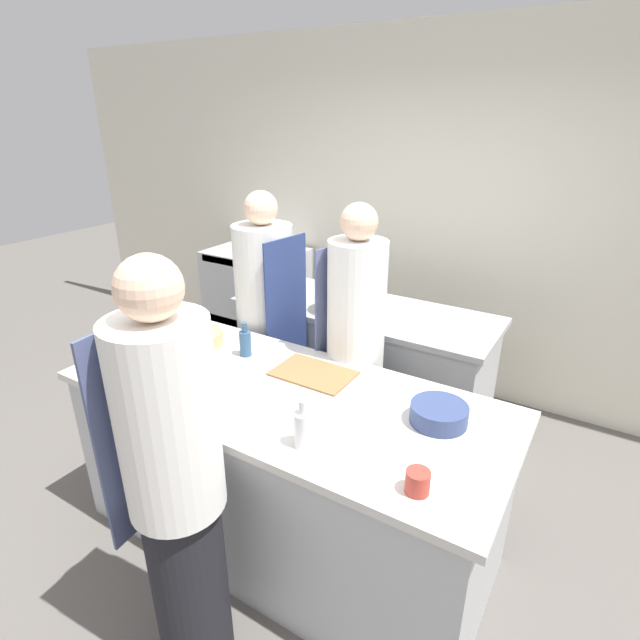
# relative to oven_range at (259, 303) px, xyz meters

# --- Properties ---
(ground_plane) EXTENTS (16.00, 16.00, 0.00)m
(ground_plane) POSITION_rel_oven_range_xyz_m (1.54, -1.74, -0.52)
(ground_plane) COLOR #605B56
(wall_back) EXTENTS (8.00, 0.06, 2.80)m
(wall_back) POSITION_rel_oven_range_xyz_m (1.54, 0.39, 0.88)
(wall_back) COLOR silver
(wall_back) RESTS_ON ground_plane
(prep_counter) EXTENTS (2.22, 0.94, 0.94)m
(prep_counter) POSITION_rel_oven_range_xyz_m (1.54, -1.74, -0.05)
(prep_counter) COLOR #B7BABC
(prep_counter) RESTS_ON ground_plane
(pass_counter) EXTENTS (1.83, 0.70, 0.94)m
(pass_counter) POSITION_rel_oven_range_xyz_m (1.37, -0.54, -0.05)
(pass_counter) COLOR #B7BABC
(pass_counter) RESTS_ON ground_plane
(oven_range) EXTENTS (0.82, 0.68, 1.03)m
(oven_range) POSITION_rel_oven_range_xyz_m (0.00, 0.00, 0.00)
(oven_range) COLOR #B7BABC
(oven_range) RESTS_ON ground_plane
(chef_at_prep_near) EXTENTS (0.38, 0.37, 1.80)m
(chef_at_prep_near) POSITION_rel_oven_range_xyz_m (1.57, -2.46, 0.39)
(chef_at_prep_near) COLOR black
(chef_at_prep_near) RESTS_ON ground_plane
(chef_at_stove) EXTENTS (0.41, 0.39, 1.76)m
(chef_at_stove) POSITION_rel_oven_range_xyz_m (0.90, -1.04, 0.36)
(chef_at_stove) COLOR black
(chef_at_stove) RESTS_ON ground_plane
(chef_at_pass_far) EXTENTS (0.37, 0.35, 1.77)m
(chef_at_pass_far) POSITION_rel_oven_range_xyz_m (1.64, -1.18, 0.38)
(chef_at_pass_far) COLOR black
(chef_at_pass_far) RESTS_ON ground_plane
(bottle_olive_oil) EXTENTS (0.07, 0.07, 0.20)m
(bottle_olive_oil) POSITION_rel_oven_range_xyz_m (1.14, -1.53, 0.50)
(bottle_olive_oil) COLOR #2D5175
(bottle_olive_oil) RESTS_ON prep_counter
(bottle_vinegar) EXTENTS (0.08, 0.08, 0.22)m
(bottle_vinegar) POSITION_rel_oven_range_xyz_m (1.86, -2.04, 0.50)
(bottle_vinegar) COLOR silver
(bottle_vinegar) RESTS_ON prep_counter
(bottle_wine) EXTENTS (0.09, 0.09, 0.20)m
(bottle_wine) POSITION_rel_oven_range_xyz_m (1.03, -1.90, 0.50)
(bottle_wine) COLOR #5B2319
(bottle_wine) RESTS_ON prep_counter
(bowl_mixing_large) EXTENTS (0.19, 0.19, 0.06)m
(bowl_mixing_large) POSITION_rel_oven_range_xyz_m (0.72, -1.93, 0.45)
(bowl_mixing_large) COLOR white
(bowl_mixing_large) RESTS_ON prep_counter
(bowl_prep_small) EXTENTS (0.25, 0.25, 0.09)m
(bowl_prep_small) POSITION_rel_oven_range_xyz_m (2.27, -1.59, 0.46)
(bowl_prep_small) COLOR navy
(bowl_prep_small) RESTS_ON prep_counter
(bowl_ceramic_blue) EXTENTS (0.27, 0.27, 0.08)m
(bowl_ceramic_blue) POSITION_rel_oven_range_xyz_m (0.82, -1.56, 0.46)
(bowl_ceramic_blue) COLOR tan
(bowl_ceramic_blue) RESTS_ON prep_counter
(cup) EXTENTS (0.09, 0.09, 0.09)m
(cup) POSITION_rel_oven_range_xyz_m (2.35, -2.05, 0.46)
(cup) COLOR #B2382D
(cup) RESTS_ON prep_counter
(cutting_board) EXTENTS (0.41, 0.27, 0.01)m
(cutting_board) POSITION_rel_oven_range_xyz_m (1.58, -1.52, 0.43)
(cutting_board) COLOR olive
(cutting_board) RESTS_ON prep_counter
(stockpot) EXTENTS (0.29, 0.29, 0.23)m
(stockpot) POSITION_rel_oven_range_xyz_m (1.27, -0.69, 0.53)
(stockpot) COLOR #B7BABC
(stockpot) RESTS_ON pass_counter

